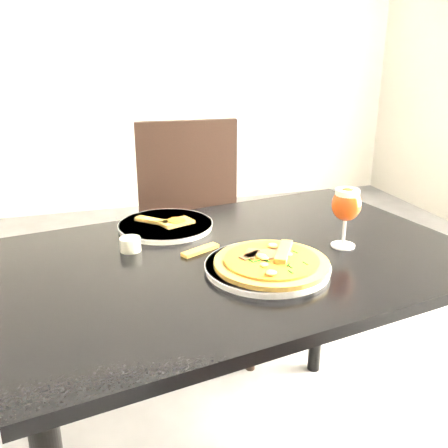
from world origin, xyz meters
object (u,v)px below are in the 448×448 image
object	(u,v)px
dining_table	(238,285)
beer_glass	(346,205)
chair_far	(194,230)
pizza	(271,262)

from	to	relation	value
dining_table	beer_glass	bearing A→B (deg)	-15.76
dining_table	chair_far	size ratio (longest dim) A/B	1.35
chair_far	beer_glass	xyz separation A→B (m)	(0.22, -0.80, 0.33)
chair_far	beer_glass	distance (m)	0.89
chair_far	dining_table	bearing A→B (deg)	-90.69
pizza	beer_glass	bearing A→B (deg)	20.14
beer_glass	pizza	bearing A→B (deg)	-159.86
dining_table	pizza	size ratio (longest dim) A/B	4.76
dining_table	beer_glass	world-z (taller)	beer_glass
dining_table	beer_glass	xyz separation A→B (m)	(0.29, -0.03, 0.21)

